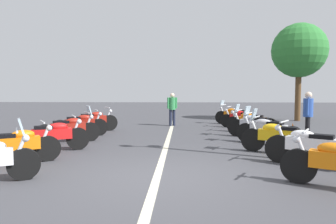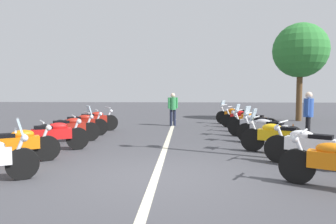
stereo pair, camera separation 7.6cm
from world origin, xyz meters
The scene contains 18 objects.
ground_plane centered at (0.00, 0.00, 0.00)m, with size 80.00×80.00×0.00m, color #424247.
lane_centre_stripe centered at (3.83, 0.00, 0.00)m, with size 17.57×0.16×0.01m, color beige.
motorcycle_left_row_1 centered at (0.92, 3.38, 0.45)m, with size 1.23×1.80×0.99m.
motorcycle_left_row_2 centered at (2.44, 3.16, 0.46)m, with size 1.10×1.89×1.00m.
motorcycle_left_row_3 centered at (3.94, 3.24, 0.47)m, with size 1.22×1.86×1.21m.
motorcycle_left_row_4 centered at (5.35, 3.34, 0.46)m, with size 1.01×1.96×1.00m.
motorcycle_left_row_5 centered at (6.72, 3.25, 0.47)m, with size 1.27×1.90×1.02m.
motorcycle_right_row_1 centered at (1.01, -3.38, 0.47)m, with size 1.26×1.78×1.01m.
motorcycle_right_row_2 centered at (2.46, -3.11, 0.47)m, with size 1.09×1.90×1.22m.
motorcycle_right_row_3 centered at (3.95, -3.23, 0.47)m, with size 1.36×1.82×1.21m.
motorcycle_right_row_4 centered at (5.40, -3.15, 0.47)m, with size 1.16×1.89×1.22m.
motorcycle_right_row_5 centered at (6.72, -3.30, 0.46)m, with size 1.19×1.94×1.00m.
motorcycle_right_row_6 centered at (8.33, -3.25, 0.45)m, with size 1.07×1.95×0.99m.
motorcycle_right_row_7 centered at (9.77, -3.17, 0.48)m, with size 1.26×1.95×1.22m.
traffic_cone_0 centered at (4.79, -4.33, 0.29)m, with size 0.36×0.36×0.61m.
bystander_0 centered at (4.63, -4.77, 0.99)m, with size 0.48×0.32×1.69m.
bystander_1 centered at (9.03, -0.01, 0.94)m, with size 0.32×0.48×1.61m.
roadside_tree_0 centered at (11.94, -7.09, 3.97)m, with size 3.05×3.05×5.52m.
Camera 2 is at (-6.06, -0.58, 1.72)m, focal length 33.10 mm.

